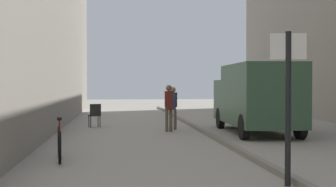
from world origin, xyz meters
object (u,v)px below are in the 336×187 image
delivery_van (256,97)px  bicycle_leaning (59,143)px  cafe_chair_near_window (95,114)px  pedestrian_main_foreground (173,105)px  street_sign_post (288,94)px  pedestrian_mid_block (169,105)px

delivery_van → bicycle_leaning: size_ratio=3.16×
delivery_van → cafe_chair_near_window: delivery_van is taller
pedestrian_main_foreground → delivery_van: (2.74, -1.63, 0.35)m
pedestrian_main_foreground → cafe_chair_near_window: bearing=-8.7°
street_sign_post → cafe_chair_near_window: street_sign_post is taller
pedestrian_mid_block → cafe_chair_near_window: pedestrian_mid_block is taller
street_sign_post → cafe_chair_near_window: 11.99m
street_sign_post → bicycle_leaning: street_sign_post is taller
pedestrian_main_foreground → bicycle_leaning: pedestrian_main_foreground is taller
cafe_chair_near_window → street_sign_post: bearing=-86.4°
bicycle_leaning → cafe_chair_near_window: 8.16m
street_sign_post → delivery_van: bearing=-92.3°
pedestrian_mid_block → pedestrian_main_foreground: bearing=51.3°
pedestrian_main_foreground → delivery_van: size_ratio=0.29×
delivery_van → street_sign_post: 8.69m
pedestrian_main_foreground → delivery_van: delivery_van is taller
pedestrian_mid_block → bicycle_leaning: bearing=-138.2°
pedestrian_main_foreground → pedestrian_mid_block: 0.79m
cafe_chair_near_window → bicycle_leaning: bearing=-107.5°
bicycle_leaning → cafe_chair_near_window: size_ratio=1.87×
pedestrian_mid_block → bicycle_leaning: size_ratio=0.96×
pedestrian_main_foreground → street_sign_post: 10.12m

